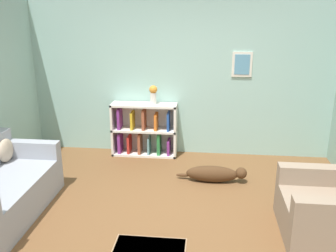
{
  "coord_description": "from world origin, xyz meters",
  "views": [
    {
      "loc": [
        0.47,
        -3.91,
        2.45
      ],
      "look_at": [
        0.0,
        0.4,
        1.05
      ],
      "focal_mm": 40.0,
      "sensor_mm": 36.0,
      "label": 1
    }
  ],
  "objects": [
    {
      "name": "ground_plane",
      "position": [
        0.0,
        0.0,
        0.0
      ],
      "size": [
        14.0,
        14.0,
        0.0
      ],
      "primitive_type": "plane",
      "color": "brown"
    },
    {
      "name": "bookshelf",
      "position": [
        -0.59,
        2.04,
        0.42
      ],
      "size": [
        1.1,
        0.33,
        0.9
      ],
      "color": "silver",
      "rests_on": "ground_plane"
    },
    {
      "name": "recliner_chair",
      "position": [
        1.91,
        -0.11,
        0.33
      ],
      "size": [
        1.01,
        1.01,
        0.94
      ],
      "color": "gray",
      "rests_on": "ground_plane"
    },
    {
      "name": "dog",
      "position": [
        0.61,
        1.08,
        0.12
      ],
      "size": [
        1.02,
        0.22,
        0.24
      ],
      "color": "#472D19",
      "rests_on": "ground_plane"
    },
    {
      "name": "wall_back",
      "position": [
        0.0,
        2.25,
        1.3
      ],
      "size": [
        5.6,
        0.13,
        2.6
      ],
      "color": "#93BCB2",
      "rests_on": "ground_plane"
    },
    {
      "name": "vase",
      "position": [
        -0.42,
        2.02,
        1.08
      ],
      "size": [
        0.13,
        0.13,
        0.31
      ],
      "color": "silver",
      "rests_on": "bookshelf"
    }
  ]
}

